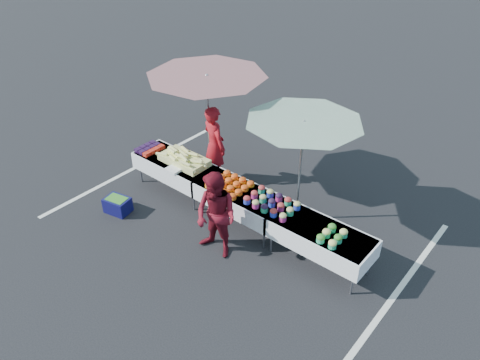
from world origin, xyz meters
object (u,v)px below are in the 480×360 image
Objects in this scene: customer at (216,216)px; table_right at (320,237)px; table_center at (240,198)px; storage_bin at (118,205)px; umbrella_right at (303,130)px; vendor at (214,146)px; umbrella_left at (207,85)px; table_left at (175,166)px.

table_right is at bearing 30.61° from customer.
table_center is 3.32× the size of storage_bin.
storage_bin is at bearing -148.15° from table_center.
umbrella_right is at bearing 141.34° from table_right.
customer is at bearing 149.22° from vendor.
vendor is 0.62× the size of umbrella_left.
table_left is 1.11× the size of customer.
table_right is (1.80, 0.00, 0.00)m from table_center.
table_right is 4.18m from storage_bin.
table_right is at bearing -177.79° from vendor.
umbrella_left reaches higher than umbrella_right.
table_left and table_center have the same top height.
table_left is 3.06m from umbrella_right.
umbrella_right reaches higher than storage_bin.
customer reaches higher than table_right.
umbrella_right is (0.80, 0.80, 1.41)m from table_center.
table_right is 0.64× the size of umbrella_left.
vendor is (-3.17, 0.79, 0.32)m from table_right.
storage_bin is (-2.38, -0.39, -0.67)m from customer.
umbrella_right is (-1.00, 0.80, 1.41)m from table_right.
umbrella_right reaches higher than vendor.
table_center is at bearing 20.07° from storage_bin.
customer is (1.62, -1.73, -0.07)m from vendor.
table_left is 0.73× the size of umbrella_right.
umbrella_left is at bearing 153.10° from table_center.
storage_bin is at bearing -161.36° from table_right.
vendor is 3.23× the size of storage_bin.
umbrella_left reaches higher than table_right.
table_center is 1.00m from customer.
customer reaches higher than table_center.
umbrella_right reaches higher than table_right.
table_right is 1.11× the size of customer.
vendor is 1.08× the size of customer.
customer is (-1.56, -0.94, 0.25)m from table_right.
umbrella_right is at bearing 45.00° from table_center.
umbrella_left is 5.17× the size of storage_bin.
table_right is (3.60, 0.00, 0.00)m from table_left.
storage_bin is (-3.94, -1.33, -0.42)m from table_right.
table_right is at bearing 0.00° from table_center.
customer is 0.58× the size of umbrella_left.
table_center and table_right have the same top height.
table_center is 1.62m from vendor.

